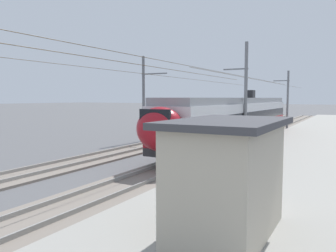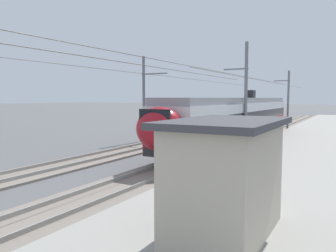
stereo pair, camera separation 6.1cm
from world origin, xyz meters
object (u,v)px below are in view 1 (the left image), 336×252
(handbag_beside_passenger, at_px, (194,219))
(platform_shelter, at_px, (228,176))
(train_near_platform, at_px, (236,118))
(train_far_track, at_px, (237,110))
(catenary_mast_mid, at_px, (244,94))
(handbag_near_sign, at_px, (218,165))
(catenary_mast_far_side, at_px, (145,97))
(platform_sign, at_px, (230,136))
(potted_plant_by_shelter, at_px, (212,162))
(passenger_walking, at_px, (183,197))
(catenary_mast_east, at_px, (287,99))
(potted_plant_platform_edge, at_px, (239,150))

(handbag_beside_passenger, relative_size, platform_shelter, 0.10)
(train_near_platform, height_order, train_far_track, same)
(catenary_mast_mid, bearing_deg, handbag_near_sign, -171.97)
(catenary_mast_far_side, relative_size, handbag_near_sign, 124.99)
(train_far_track, relative_size, platform_sign, 15.04)
(catenary_mast_mid, relative_size, catenary_mast_far_side, 1.00)
(handbag_beside_passenger, bearing_deg, train_far_track, 15.95)
(handbag_near_sign, xyz_separation_m, potted_plant_by_shelter, (-0.81, -0.01, 0.28))
(passenger_walking, bearing_deg, potted_plant_by_shelter, 16.24)
(catenary_mast_east, distance_m, platform_sign, 25.33)
(handbag_beside_passenger, bearing_deg, train_near_platform, 14.55)
(train_near_platform, xyz_separation_m, train_far_track, (17.88, 5.59, 0.01))
(catenary_mast_far_side, relative_size, potted_plant_platform_edge, 58.55)
(train_far_track, distance_m, platform_shelter, 37.98)
(passenger_walking, relative_size, handbag_beside_passenger, 4.07)
(handbag_beside_passenger, bearing_deg, catenary_mast_east, 5.73)
(potted_plant_platform_edge, bearing_deg, catenary_mast_east, 3.27)
(train_far_track, bearing_deg, passenger_walking, -164.33)
(catenary_mast_east, relative_size, passenger_walking, 27.80)
(train_far_track, height_order, passenger_walking, train_far_track)
(catenary_mast_mid, distance_m, catenary_mast_east, 17.33)
(train_far_track, bearing_deg, potted_plant_by_shelter, -164.47)
(handbag_near_sign, bearing_deg, potted_plant_by_shelter, -179.11)
(handbag_near_sign, height_order, potted_plant_platform_edge, potted_plant_platform_edge)
(catenary_mast_east, bearing_deg, platform_shelter, -172.61)
(train_far_track, relative_size, catenary_mast_mid, 0.67)
(catenary_mast_mid, height_order, platform_sign, catenary_mast_mid)
(potted_plant_by_shelter, bearing_deg, catenary_mast_east, 2.58)
(catenary_mast_far_side, distance_m, platform_sign, 13.93)
(platform_sign, height_order, potted_plant_platform_edge, platform_sign)
(train_far_track, distance_m, catenary_mast_mid, 21.70)
(train_far_track, relative_size, potted_plant_by_shelter, 42.20)
(platform_sign, xyz_separation_m, potted_plant_by_shelter, (-1.18, 0.48, -1.13))
(handbag_beside_passenger, distance_m, potted_plant_by_shelter, 6.94)
(train_near_platform, bearing_deg, platform_sign, -163.54)
(catenary_mast_east, xyz_separation_m, handbag_beside_passenger, (-32.99, -3.31, -3.20))
(potted_plant_by_shelter, bearing_deg, passenger_walking, -163.76)
(catenary_mast_east, distance_m, platform_shelter, 33.46)
(train_far_track, xyz_separation_m, potted_plant_by_shelter, (-29.51, -8.20, -1.43))
(train_far_track, relative_size, passenger_walking, 18.63)
(platform_sign, bearing_deg, handbag_beside_passenger, -168.07)
(catenary_mast_mid, distance_m, handbag_near_sign, 9.07)
(platform_sign, bearing_deg, catenary_mast_far_side, 51.09)
(catenary_mast_east, distance_m, potted_plant_platform_edge, 22.71)
(catenary_mast_east, distance_m, handbag_near_sign, 25.81)
(train_near_platform, distance_m, platform_sign, 10.91)
(catenary_mast_east, height_order, potted_plant_by_shelter, catenary_mast_east)
(catenary_mast_far_side, distance_m, handbag_near_sign, 14.07)
(train_far_track, height_order, catenary_mast_far_side, catenary_mast_far_side)
(catenary_mast_east, height_order, platform_shelter, catenary_mast_east)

